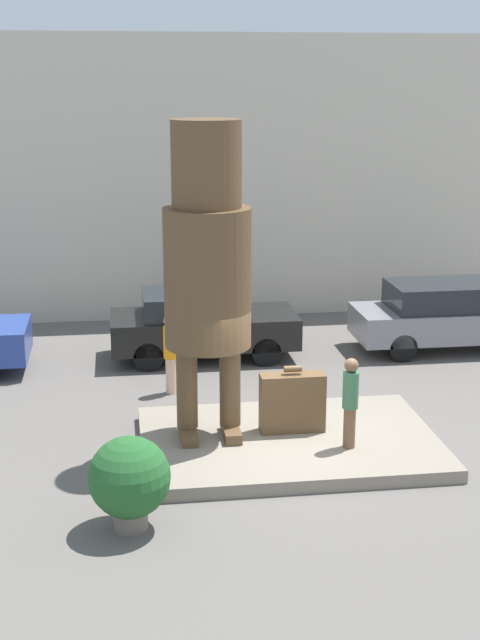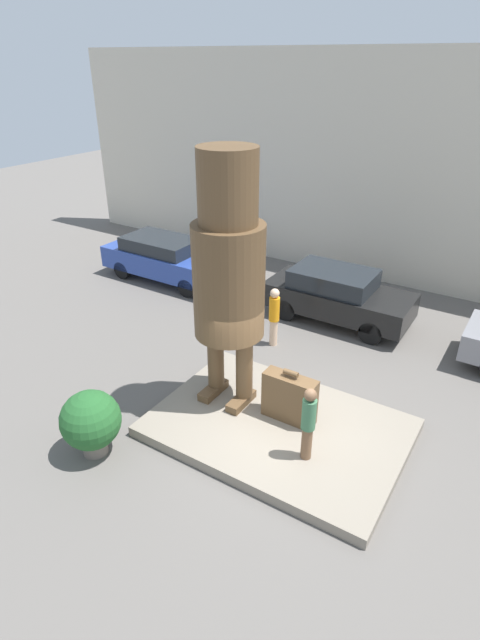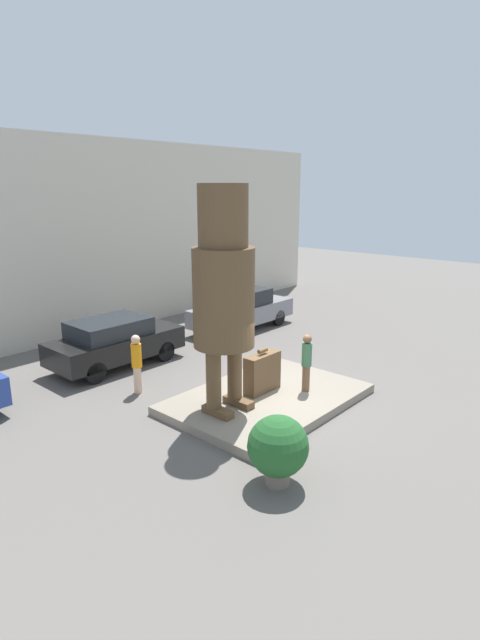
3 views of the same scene
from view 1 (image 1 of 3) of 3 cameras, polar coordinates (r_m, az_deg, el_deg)
name	(u,v)px [view 1 (image 1 of 3)]	position (r m, az deg, el deg)	size (l,w,h in m)	color
ground_plane	(289,449)	(15.72, 3.14, -8.22)	(60.00, 60.00, 0.00)	#605B56
pedestal	(289,443)	(15.67, 3.14, -7.84)	(5.12, 3.54, 0.23)	gray
building_backdrop	(223,179)	(23.70, -1.07, 9.04)	(28.00, 0.60, 7.34)	beige
statue_figure	(207,258)	(14.74, -2.11, 4.01)	(1.46, 1.46, 5.39)	brown
giant_suitcase	(292,402)	(15.69, 3.36, -5.28)	(1.13, 0.38, 1.20)	brown
tourist	(350,399)	(14.98, 7.07, -5.04)	(0.27, 0.27, 1.57)	brown
parked_car_black	(202,323)	(20.36, -2.48, -0.19)	(4.23, 1.81, 1.56)	black
parked_car_grey	(449,315)	(21.55, 13.22, 0.34)	(4.57, 1.74, 1.62)	gray
planter_pot	(129,479)	(12.89, -7.09, -10.06)	(1.18, 1.18, 1.40)	#70665B
worker_hivis	(171,350)	(18.09, -4.47, -1.95)	(0.28, 0.28, 1.67)	beige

